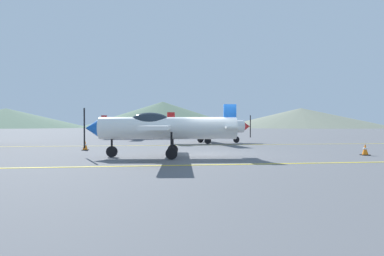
% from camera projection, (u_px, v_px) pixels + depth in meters
% --- Properties ---
extents(ground_plane, '(400.00, 400.00, 0.00)m').
position_uv_depth(ground_plane, '(214.00, 156.00, 15.87)').
color(ground_plane, '#54565B').
extents(apron_line_near, '(80.00, 0.16, 0.01)m').
position_uv_depth(apron_line_near, '(231.00, 164.00, 12.41)').
color(apron_line_near, yellow).
rests_on(apron_line_near, ground_plane).
extents(apron_line_far, '(80.00, 0.16, 0.01)m').
position_uv_depth(apron_line_far, '(192.00, 145.00, 23.89)').
color(apron_line_far, yellow).
rests_on(apron_line_far, ground_plane).
extents(airplane_near, '(7.27, 8.36, 2.50)m').
position_uv_depth(airplane_near, '(162.00, 127.00, 15.22)').
color(airplane_near, white).
rests_on(airplane_near, ground_plane).
extents(airplane_mid, '(7.29, 8.36, 2.50)m').
position_uv_depth(airplane_mid, '(209.00, 126.00, 26.46)').
color(airplane_mid, white).
rests_on(airplane_mid, ground_plane).
extents(airplane_far, '(7.27, 8.36, 2.50)m').
position_uv_depth(airplane_far, '(134.00, 126.00, 34.75)').
color(airplane_far, '#33478C').
rests_on(airplane_far, ground_plane).
extents(airplane_back, '(7.20, 8.31, 2.50)m').
position_uv_depth(airplane_back, '(193.00, 125.00, 42.36)').
color(airplane_back, silver).
rests_on(airplane_back, ground_plane).
extents(traffic_cone_front, '(0.36, 0.36, 0.59)m').
position_uv_depth(traffic_cone_front, '(85.00, 145.00, 19.22)').
color(traffic_cone_front, black).
rests_on(traffic_cone_front, ground_plane).
extents(traffic_cone_side, '(0.36, 0.36, 0.59)m').
position_uv_depth(traffic_cone_side, '(365.00, 150.00, 16.12)').
color(traffic_cone_side, black).
rests_on(traffic_cone_side, ground_plane).
extents(hill_left, '(69.17, 69.17, 8.39)m').
position_uv_depth(hill_left, '(6.00, 118.00, 139.45)').
color(hill_left, '#4C6651').
rests_on(hill_left, ground_plane).
extents(hill_centerleft, '(72.66, 72.66, 11.72)m').
position_uv_depth(hill_centerleft, '(163.00, 115.00, 146.14)').
color(hill_centerleft, '#4C6651').
rests_on(hill_centerleft, ground_plane).
extents(hill_centerright, '(75.27, 75.27, 8.90)m').
position_uv_depth(hill_centerright, '(301.00, 118.00, 147.43)').
color(hill_centerright, slate).
rests_on(hill_centerright, ground_plane).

